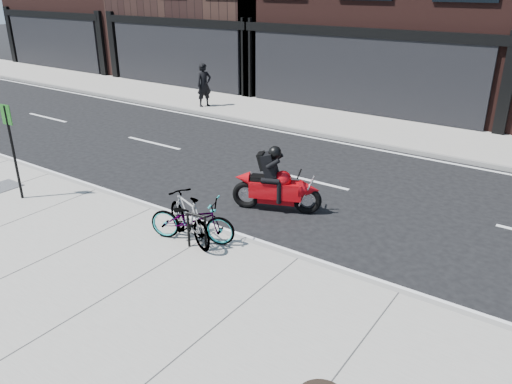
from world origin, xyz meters
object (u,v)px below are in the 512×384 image
Objects in this scene: bicycle_front at (192,220)px; pedestrian at (204,85)px; bicycle_rear at (189,217)px; motorcycle at (280,185)px; utility_grate at (3,186)px; sign_post at (12,144)px; bike_rack at (197,228)px.

pedestrian is (-7.63, 9.36, 0.43)m from bicycle_front.
motorcycle is (0.60, 2.51, 0.01)m from bicycle_rear.
sign_post is at bearing -7.01° from utility_grate.
bicycle_front is 5.05m from sign_post.
pedestrian is (-8.17, 6.88, 0.38)m from motorcycle.
pedestrian is at bearing 99.28° from utility_grate.
motorcycle is 0.88× the size of sign_post.
bicycle_front is (-0.30, 0.21, 0.03)m from bike_rack.
utility_grate is at bearing -149.91° from pedestrian.
motorcycle reaches higher than utility_grate.
sign_post is at bearing -171.35° from motorcycle.
motorcycle is at bearing -109.29° from pedestrian.
bicycle_rear is 12.06m from pedestrian.
bike_rack is 6.33m from utility_grate.
utility_grate is (-6.00, -0.62, -0.47)m from bicycle_front.
pedestrian reaches higher than motorcycle.
bike_rack is at bearing 84.45° from bicycle_rear.
utility_grate is 1.76m from sign_post.
bicycle_rear is (-0.07, -0.02, 0.04)m from bicycle_front.
bike_rack is 0.44× the size of bicycle_rear.
bike_rack is at bearing -119.52° from pedestrian.
sign_post reaches higher than bicycle_front.
motorcycle reaches higher than bicycle_front.
bicycle_rear is 0.74× the size of sign_post.
bicycle_rear is at bearing 5.79° from utility_grate.
bike_rack is 1.02× the size of utility_grate.
bike_rack is 5.32m from sign_post.
pedestrian is 0.78× the size of sign_post.
utility_grate is (-6.30, -0.42, -0.44)m from bike_rack.
bicycle_rear is at bearing 153.32° from bike_rack.
pedestrian reaches higher than utility_grate.
bicycle_rear is 2.58m from motorcycle.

